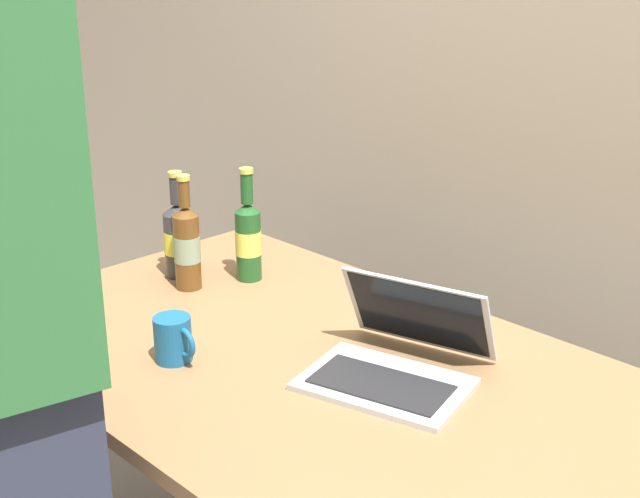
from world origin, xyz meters
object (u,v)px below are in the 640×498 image
Objects in this scene: laptop at (398,356)px; beer_bottle_brown at (248,238)px; coffee_mug at (174,339)px; beer_bottle_dark at (187,245)px; person_figure at (0,350)px; beer_bottle_amber at (179,237)px.

beer_bottle_brown reaches higher than laptop.
laptop is 0.46m from coffee_mug.
beer_bottle_brown is at bearing 67.92° from beer_bottle_dark.
person_figure is 16.81× the size of coffee_mug.
beer_bottle_amber reaches higher than coffee_mug.
beer_bottle_amber is 2.45× the size of coffee_mug.
coffee_mug is (-0.36, -0.28, 0.01)m from laptop.
beer_bottle_brown is 0.16m from beer_bottle_dark.
beer_bottle_brown is 2.58× the size of coffee_mug.
laptop is 0.74m from person_figure.
laptop is 0.62m from beer_bottle_brown.
beer_bottle_dark is 0.77m from person_figure.
coffee_mug is at bearing -37.28° from beer_bottle_amber.
person_figure reaches higher than beer_bottle_brown.
person_figure is at bearing -76.26° from coffee_mug.
beer_bottle_brown is 0.47m from coffee_mug.
laptop is 1.39× the size of beer_bottle_amber.
beer_bottle_brown is 1.01× the size of beer_bottle_dark.
beer_bottle_dark is (-0.66, -0.02, 0.07)m from laptop.
beer_bottle_dark is 2.57× the size of coffee_mug.
laptop is 0.66m from beer_bottle_dark.
person_figure is (0.39, -0.65, 0.09)m from beer_bottle_dark.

